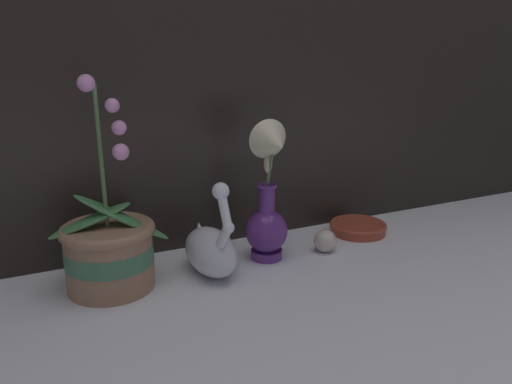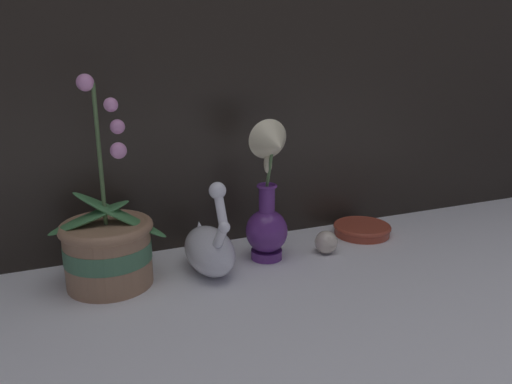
{
  "view_description": "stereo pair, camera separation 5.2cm",
  "coord_description": "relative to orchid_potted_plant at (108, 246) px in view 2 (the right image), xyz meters",
  "views": [
    {
      "loc": [
        -0.44,
        -0.82,
        0.46
      ],
      "look_at": [
        0.01,
        0.13,
        0.16
      ],
      "focal_mm": 35.0,
      "sensor_mm": 36.0,
      "label": 1
    },
    {
      "loc": [
        -0.39,
        -0.84,
        0.46
      ],
      "look_at": [
        0.01,
        0.13,
        0.16
      ],
      "focal_mm": 35.0,
      "sensor_mm": 36.0,
      "label": 2
    }
  ],
  "objects": [
    {
      "name": "orchid_potted_plant",
      "position": [
        0.0,
        0.0,
        0.0
      ],
      "size": [
        0.23,
        0.18,
        0.42
      ],
      "color": "#9E7556",
      "rests_on": "ground_plane"
    },
    {
      "name": "blue_vase",
      "position": [
        0.34,
        -0.01,
        0.05
      ],
      "size": [
        0.09,
        0.12,
        0.32
      ],
      "color": "#602D7F",
      "rests_on": "ground_plane"
    },
    {
      "name": "swan_figurine",
      "position": [
        0.2,
        -0.02,
        -0.03
      ],
      "size": [
        0.1,
        0.21,
        0.21
      ],
      "color": "white",
      "rests_on": "ground_plane"
    },
    {
      "name": "ground_plane",
      "position": [
        0.31,
        -0.12,
        -0.08
      ],
      "size": [
        2.8,
        2.8,
        0.0
      ],
      "primitive_type": "plane",
      "color": "white"
    },
    {
      "name": "amber_dish",
      "position": [
        0.63,
        0.04,
        -0.07
      ],
      "size": [
        0.15,
        0.15,
        0.03
      ],
      "color": "#A8422D",
      "rests_on": "ground_plane"
    },
    {
      "name": "glass_sphere",
      "position": [
        0.48,
        -0.03,
        -0.05
      ],
      "size": [
        0.05,
        0.05,
        0.05
      ],
      "color": "beige",
      "rests_on": "ground_plane"
    }
  ]
}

